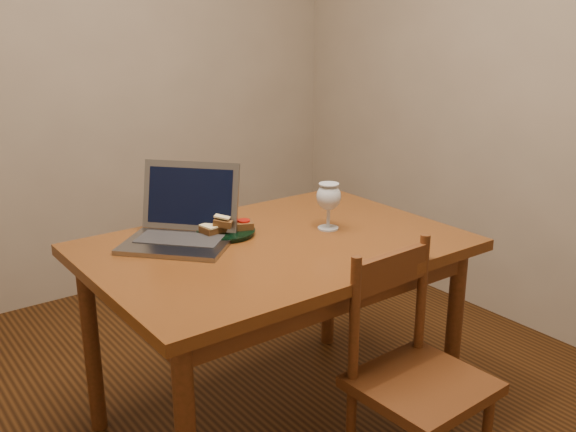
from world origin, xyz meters
TOP-DOWN VIEW (x-y plane):
  - floor at (0.00, 0.00)m, footprint 3.20×3.20m
  - back_wall at (0.00, 1.61)m, footprint 3.20×0.02m
  - right_wall at (1.61, 0.00)m, footprint 0.02×3.20m
  - table at (0.11, -0.03)m, footprint 1.30×0.90m
  - chair at (0.26, -0.60)m, footprint 0.40×0.39m
  - plate at (0.02, 0.14)m, footprint 0.22×0.22m
  - sandwich_cheese at (-0.02, 0.15)m, footprint 0.12×0.08m
  - sandwich_tomato at (0.06, 0.13)m, footprint 0.13×0.11m
  - sandwich_top at (0.02, 0.14)m, footprint 0.12×0.13m
  - milk_glass at (0.36, -0.03)m, footprint 0.09×0.09m
  - laptop at (-0.13, 0.19)m, footprint 0.49×0.49m

SIDE VIEW (x-z plane):
  - floor at x=0.00m, z-range -0.02..0.00m
  - chair at x=0.26m, z-range 0.24..0.66m
  - table at x=0.11m, z-range 0.28..1.02m
  - plate at x=0.02m, z-range 0.74..0.76m
  - sandwich_cheese at x=-0.02m, z-range 0.76..0.79m
  - sandwich_tomato at x=0.06m, z-range 0.76..0.79m
  - sandwich_top at x=0.02m, z-range 0.78..0.82m
  - laptop at x=-0.13m, z-range 0.68..0.94m
  - milk_glass at x=0.36m, z-range 0.74..0.92m
  - back_wall at x=0.00m, z-range 0.00..2.60m
  - right_wall at x=1.61m, z-range 0.00..2.60m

